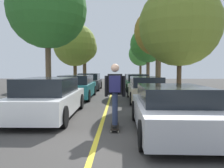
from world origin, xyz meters
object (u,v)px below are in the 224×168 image
object	(u,v)px
street_tree_right_far	(148,45)
skateboard	(115,126)
street_tree_right_near	(159,32)
parked_car_left_nearest	(49,98)
parked_car_left_far	(90,82)
parked_car_right_farthest	(132,80)
parked_car_right_far	(136,82)
skateboarder	(115,91)
parked_car_left_near	(77,87)
parked_car_right_nearest	(172,109)
street_tree_left_nearest	(47,9)
street_tree_left_near	(75,45)
street_tree_right_farthest	(141,54)
street_tree_right_nearest	(180,25)
street_tree_left_far	(84,49)
parked_car_right_near	(145,89)

from	to	relation	value
street_tree_right_far	skateboard	distance (m)	19.61
street_tree_right_near	parked_car_left_nearest	bearing A→B (deg)	-118.03
parked_car_left_far	parked_car_right_farthest	xyz separation A→B (m)	(3.90, 5.15, -0.06)
parked_car_left_far	parked_car_left_nearest	bearing A→B (deg)	-90.00
parked_car_right_far	skateboarder	world-z (taller)	skateboarder
parked_car_left_near	street_tree_right_near	bearing A→B (deg)	42.56
parked_car_left_far	parked_car_right_nearest	distance (m)	13.76
parked_car_right_far	parked_car_right_farthest	size ratio (longest dim) A/B	1.04
street_tree_left_nearest	skateboard	world-z (taller)	street_tree_left_nearest
street_tree_left_near	street_tree_right_farthest	xyz separation A→B (m)	(7.44, 11.83, -0.05)
parked_car_right_nearest	skateboarder	bearing A→B (deg)	172.45
street_tree_right_nearest	street_tree_right_near	world-z (taller)	street_tree_right_near
parked_car_left_nearest	parked_car_left_near	bearing A→B (deg)	90.00
skateboard	street_tree_right_far	bearing A→B (deg)	80.07
street_tree_right_nearest	street_tree_right_near	bearing A→B (deg)	90.00
parked_car_left_near	street_tree_left_near	distance (m)	9.42
parked_car_right_nearest	parked_car_right_far	distance (m)	12.44
street_tree_left_far	skateboard	distance (m)	22.70
parked_car_right_farthest	street_tree_right_far	xyz separation A→B (m)	(1.77, 0.74, 3.82)
street_tree_left_far	street_tree_right_nearest	world-z (taller)	street_tree_right_nearest
parked_car_right_farthest	street_tree_right_near	bearing A→B (deg)	-72.89
street_tree_left_far	street_tree_left_nearest	bearing A→B (deg)	-90.00
street_tree_right_nearest	skateboard	distance (m)	7.82
parked_car_left_near	street_tree_left_near	size ratio (longest dim) A/B	0.76
parked_car_right_far	street_tree_left_nearest	distance (m)	8.78
parked_car_right_nearest	street_tree_right_nearest	bearing A→B (deg)	73.92
parked_car_right_far	street_tree_right_near	distance (m)	4.43
parked_car_left_far	skateboarder	bearing A→B (deg)	-79.65
street_tree_left_nearest	parked_car_left_nearest	bearing A→B (deg)	-72.59
street_tree_right_near	parked_car_left_far	bearing A→B (deg)	173.97
parked_car_right_nearest	street_tree_left_nearest	world-z (taller)	street_tree_left_nearest
street_tree_left_far	street_tree_right_near	bearing A→B (deg)	-52.09
parked_car_left_far	skateboarder	size ratio (longest dim) A/B	2.38
parked_car_left_near	parked_car_left_nearest	bearing A→B (deg)	-90.00
street_tree_left_near	street_tree_right_near	distance (m)	8.20
street_tree_left_near	street_tree_right_far	distance (m)	8.06
street_tree_right_near	street_tree_right_far	xyz separation A→B (m)	(0.00, 6.48, -0.29)
parked_car_right_far	street_tree_left_nearest	bearing A→B (deg)	-139.45
parked_car_right_near	street_tree_right_near	distance (m)	7.81
parked_car_left_nearest	parked_car_right_near	world-z (taller)	parked_car_left_nearest
parked_car_right_nearest	street_tree_right_far	xyz separation A→B (m)	(1.77, 19.07, 3.83)
street_tree_left_nearest	street_tree_right_farthest	size ratio (longest dim) A/B	1.32
parked_car_left_nearest	parked_car_right_farthest	world-z (taller)	parked_car_left_nearest
parked_car_right_farthest	street_tree_left_near	xyz separation A→B (m)	(-5.67, -2.35, 3.46)
parked_car_right_near	street_tree_right_far	bearing A→B (deg)	82.19
parked_car_left_near	street_tree_left_nearest	xyz separation A→B (m)	(-1.77, 0.20, 4.60)
parked_car_right_far	street_tree_left_near	bearing A→B (deg)	147.94
parked_car_right_farthest	street_tree_right_nearest	size ratio (longest dim) A/B	0.69
street_tree_right_near	street_tree_left_far	bearing A→B (deg)	127.91
parked_car_right_near	parked_car_right_far	bearing A→B (deg)	89.99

